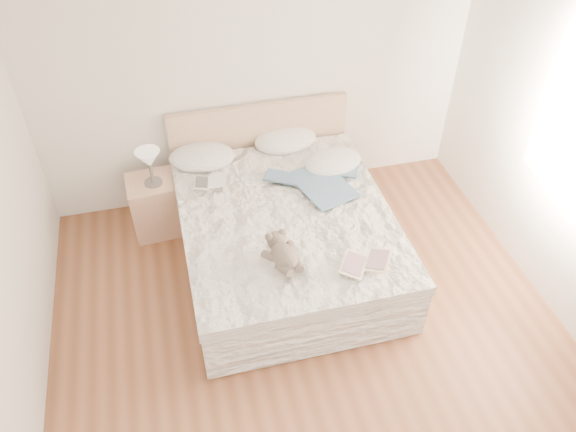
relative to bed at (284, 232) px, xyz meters
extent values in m
cube|color=brown|center=(0.00, -1.19, -0.31)|extent=(4.00, 4.50, 0.00)
cube|color=white|center=(0.00, -1.19, 2.39)|extent=(4.00, 4.50, 0.00)
cube|color=silver|center=(0.00, 1.06, 1.04)|extent=(4.00, 0.02, 2.70)
cube|color=tan|center=(0.00, -0.04, -0.21)|extent=(1.68, 2.08, 0.20)
cube|color=white|center=(0.00, -0.04, 0.04)|extent=(1.60, 2.00, 0.30)
cube|color=white|center=(0.00, -0.09, 0.23)|extent=(1.72, 2.05, 0.10)
cube|color=tan|center=(0.00, 1.00, 0.19)|extent=(1.70, 0.06, 1.00)
cube|color=tan|center=(-1.06, 0.67, -0.03)|extent=(0.48, 0.43, 0.56)
cylinder|color=#4C4642|center=(-1.04, 0.64, 0.26)|extent=(0.16, 0.16, 0.02)
cylinder|color=#463F3A|center=(-1.04, 0.64, 0.38)|extent=(0.03, 0.03, 0.22)
cone|color=beige|center=(-1.04, 0.64, 0.52)|extent=(0.29, 0.29, 0.16)
ellipsoid|color=white|center=(-0.57, 0.82, 0.33)|extent=(0.66, 0.50, 0.18)
ellipsoid|color=white|center=(0.24, 0.90, 0.33)|extent=(0.62, 0.46, 0.18)
ellipsoid|color=white|center=(0.57, 0.45, 0.33)|extent=(0.61, 0.48, 0.16)
cube|color=white|center=(-0.56, 0.44, 0.32)|extent=(0.31, 0.24, 0.02)
cube|color=#F8EFC6|center=(0.43, -0.80, 0.32)|extent=(0.45, 0.42, 0.02)
camera|label=1|loc=(-0.83, -3.43, 3.36)|focal=35.00mm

